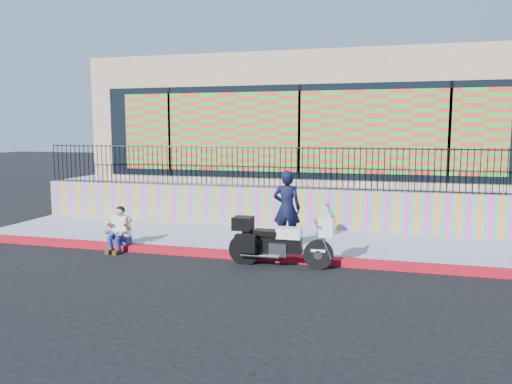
% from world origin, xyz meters
% --- Properties ---
extents(ground, '(90.00, 90.00, 0.00)m').
position_xyz_m(ground, '(0.00, 0.00, 0.00)').
color(ground, black).
rests_on(ground, ground).
extents(red_curb, '(16.00, 0.30, 0.15)m').
position_xyz_m(red_curb, '(0.00, 0.00, 0.07)').
color(red_curb, '#AC0C17').
rests_on(red_curb, ground).
extents(sidewalk, '(16.00, 3.00, 0.15)m').
position_xyz_m(sidewalk, '(0.00, 1.65, 0.07)').
color(sidewalk, gray).
rests_on(sidewalk, ground).
extents(mural_wall, '(16.00, 0.20, 1.10)m').
position_xyz_m(mural_wall, '(0.00, 3.25, 0.70)').
color(mural_wall, '#FF43A6').
rests_on(mural_wall, sidewalk).
extents(metal_fence, '(15.80, 0.04, 1.20)m').
position_xyz_m(metal_fence, '(0.00, 3.25, 1.85)').
color(metal_fence, black).
rests_on(metal_fence, mural_wall).
extents(elevated_platform, '(16.00, 10.00, 1.25)m').
position_xyz_m(elevated_platform, '(0.00, 8.35, 0.62)').
color(elevated_platform, gray).
rests_on(elevated_platform, ground).
extents(storefront_building, '(14.00, 8.06, 4.00)m').
position_xyz_m(storefront_building, '(0.00, 8.13, 3.25)').
color(storefront_building, tan).
rests_on(storefront_building, elevated_platform).
extents(police_motorcycle, '(2.24, 0.74, 1.39)m').
position_xyz_m(police_motorcycle, '(0.41, -0.40, 0.58)').
color(police_motorcycle, black).
rests_on(police_motorcycle, ground).
extents(police_officer, '(0.67, 0.45, 1.82)m').
position_xyz_m(police_officer, '(0.30, 0.91, 1.06)').
color(police_officer, black).
rests_on(police_officer, sidewalk).
extents(seated_man, '(0.54, 0.71, 1.06)m').
position_xyz_m(seated_man, '(-3.61, -0.15, 0.45)').
color(seated_man, navy).
rests_on(seated_man, ground).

